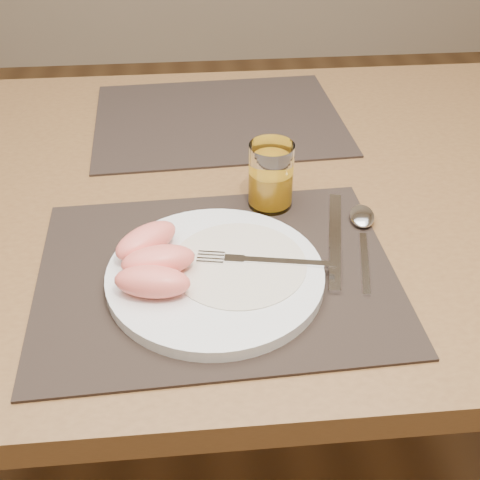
% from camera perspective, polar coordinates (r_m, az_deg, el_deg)
% --- Properties ---
extents(ground, '(5.00, 5.00, 0.00)m').
position_cam_1_polar(ground, '(1.49, -0.95, -19.88)').
color(ground, brown).
rests_on(ground, ground).
extents(table, '(1.40, 0.90, 0.75)m').
position_cam_1_polar(table, '(0.99, -1.34, 1.42)').
color(table, brown).
rests_on(table, ground).
extents(placemat_near, '(0.46, 0.37, 0.00)m').
position_cam_1_polar(placemat_near, '(0.77, -2.21, -3.15)').
color(placemat_near, '#2C221C').
rests_on(placemat_near, table).
extents(placemat_far, '(0.47, 0.37, 0.00)m').
position_cam_1_polar(placemat_far, '(1.14, -2.07, 11.42)').
color(placemat_far, '#2C221C').
rests_on(placemat_far, table).
extents(plate, '(0.27, 0.27, 0.02)m').
position_cam_1_polar(plate, '(0.75, -2.35, -3.36)').
color(plate, white).
rests_on(plate, placemat_near).
extents(plate_dressing, '(0.17, 0.17, 0.00)m').
position_cam_1_polar(plate_dressing, '(0.75, -0.13, -2.23)').
color(plate_dressing, white).
rests_on(plate_dressing, plate).
extents(fork, '(0.17, 0.05, 0.00)m').
position_cam_1_polar(fork, '(0.75, 1.29, -1.92)').
color(fork, silver).
rests_on(fork, plate).
extents(knife, '(0.06, 0.22, 0.01)m').
position_cam_1_polar(knife, '(0.81, 8.99, -0.68)').
color(knife, silver).
rests_on(knife, placemat_near).
extents(spoon, '(0.06, 0.19, 0.01)m').
position_cam_1_polar(spoon, '(0.86, 11.53, 1.65)').
color(spoon, silver).
rests_on(spoon, placemat_near).
extents(juice_glass, '(0.06, 0.06, 0.10)m').
position_cam_1_polar(juice_glass, '(0.87, 2.93, 5.84)').
color(juice_glass, white).
rests_on(juice_glass, placemat_near).
extents(grapefruit_wedges, '(0.11, 0.15, 0.04)m').
position_cam_1_polar(grapefruit_wedges, '(0.74, -8.33, -1.92)').
color(grapefruit_wedges, '#FF7C68').
rests_on(grapefruit_wedges, plate).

